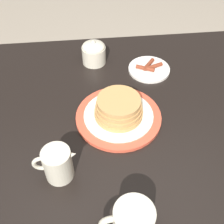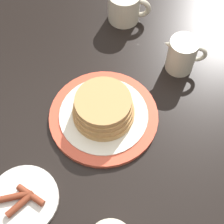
{
  "view_description": "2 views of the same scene",
  "coord_description": "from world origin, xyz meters",
  "px_view_note": "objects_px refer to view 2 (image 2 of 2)",
  "views": [
    {
      "loc": [
        0.13,
        0.55,
        1.37
      ],
      "look_at": [
        0.07,
        -0.03,
        0.76
      ],
      "focal_mm": 45.0,
      "sensor_mm": 36.0,
      "label": 1
    },
    {
      "loc": [
        0.12,
        -0.43,
        1.45
      ],
      "look_at": [
        0.07,
        -0.03,
        0.76
      ],
      "focal_mm": 55.0,
      "sensor_mm": 36.0,
      "label": 2
    }
  ],
  "objects_px": {
    "side_plate_bacon": "(23,199)",
    "coffee_mug": "(125,7)",
    "pancake_plate": "(103,112)",
    "creamer_pitcher": "(182,54)"
  },
  "relations": [
    {
      "from": "pancake_plate",
      "to": "side_plate_bacon",
      "type": "bearing_deg",
      "value": -122.2
    },
    {
      "from": "side_plate_bacon",
      "to": "pancake_plate",
      "type": "bearing_deg",
      "value": 57.8
    },
    {
      "from": "side_plate_bacon",
      "to": "creamer_pitcher",
      "type": "relative_size",
      "value": 1.31
    },
    {
      "from": "pancake_plate",
      "to": "creamer_pitcher",
      "type": "xyz_separation_m",
      "value": [
        0.17,
        0.18,
        0.02
      ]
    },
    {
      "from": "side_plate_bacon",
      "to": "creamer_pitcher",
      "type": "bearing_deg",
      "value": 51.97
    },
    {
      "from": "side_plate_bacon",
      "to": "coffee_mug",
      "type": "xyz_separation_m",
      "value": [
        0.15,
        0.56,
        0.04
      ]
    },
    {
      "from": "pancake_plate",
      "to": "side_plate_bacon",
      "type": "relative_size",
      "value": 1.74
    },
    {
      "from": "pancake_plate",
      "to": "coffee_mug",
      "type": "bearing_deg",
      "value": 87.76
    },
    {
      "from": "pancake_plate",
      "to": "coffee_mug",
      "type": "distance_m",
      "value": 0.34
    },
    {
      "from": "coffee_mug",
      "to": "side_plate_bacon",
      "type": "bearing_deg",
      "value": -105.27
    }
  ]
}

